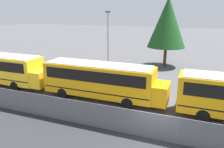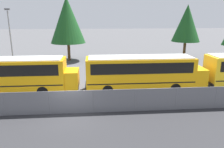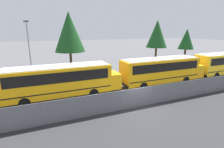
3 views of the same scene
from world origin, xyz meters
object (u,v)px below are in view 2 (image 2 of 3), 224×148
(school_bus_2, at_px, (142,71))
(light_pole, at_px, (11,38))
(school_bus_1, at_px, (12,73))
(tree_1, at_px, (187,23))
(tree_0, at_px, (67,20))

(school_bus_2, relative_size, light_pole, 1.46)
(school_bus_1, distance_m, school_bus_2, 12.01)
(school_bus_2, height_order, tree_1, tree_1)
(tree_0, xyz_separation_m, tree_1, (18.96, 0.24, -0.54))
(school_bus_1, relative_size, school_bus_2, 1.00)
(tree_1, bearing_deg, tree_0, -179.29)
(school_bus_2, relative_size, tree_0, 1.17)
(school_bus_1, height_order, light_pole, light_pole)
(light_pole, height_order, tree_1, tree_1)
(school_bus_1, bearing_deg, tree_1, 33.97)
(school_bus_2, bearing_deg, tree_0, 119.46)
(school_bus_1, bearing_deg, light_pole, 108.41)
(light_pole, bearing_deg, tree_0, 43.92)
(school_bus_1, distance_m, tree_0, 15.91)
(school_bus_2, distance_m, light_pole, 17.49)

